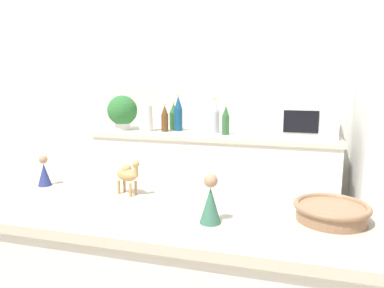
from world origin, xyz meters
TOP-DOWN VIEW (x-y plane):
  - wall_back at (0.00, 2.73)m, footprint 8.00×0.06m
  - back_counter at (-0.43, 2.40)m, footprint 2.09×0.63m
  - potted_plant at (-1.29, 2.35)m, footprint 0.27×0.27m
  - paper_towel_roll at (-1.04, 2.32)m, footprint 0.12×0.12m
  - microwave at (0.33, 2.42)m, footprint 0.48×0.37m
  - back_bottle_0 at (-0.77, 2.42)m, footprint 0.08×0.08m
  - back_bottle_1 at (-0.43, 2.39)m, footprint 0.08×0.08m
  - back_bottle_2 at (-0.84, 2.49)m, footprint 0.08×0.08m
  - back_bottle_3 at (-0.88, 2.35)m, footprint 0.06×0.06m
  - back_bottle_4 at (-0.32, 2.32)m, footprint 0.06×0.06m
  - fruit_bowl at (0.39, 0.50)m, footprint 0.25×0.25m
  - camel_figurine at (-0.39, 0.57)m, footprint 0.12×0.08m
  - wise_man_figurine_blue at (-0.80, 0.58)m, footprint 0.06×0.06m
  - wise_man_figurine_crimson at (0.01, 0.37)m, footprint 0.07×0.07m

SIDE VIEW (x-z plane):
  - back_counter at x=-0.43m, z-range 0.00..0.91m
  - fruit_bowl at x=0.39m, z-range 0.93..0.99m
  - wise_man_figurine_blue at x=-0.80m, z-range 0.91..1.05m
  - wise_man_figurine_crimson at x=0.01m, z-range 0.91..1.08m
  - camel_figurine at x=-0.39m, z-range 0.94..1.09m
  - back_bottle_3 at x=-0.88m, z-range 0.90..1.15m
  - paper_towel_roll at x=-1.04m, z-range 0.91..1.14m
  - back_bottle_2 at x=-0.84m, z-range 0.90..1.15m
  - back_bottle_4 at x=-0.32m, z-range 0.90..1.16m
  - microwave at x=0.33m, z-range 0.91..1.19m
  - back_bottle_1 at x=-0.43m, z-range 0.90..1.20m
  - back_bottle_0 at x=-0.77m, z-range 0.90..1.22m
  - potted_plant at x=-1.29m, z-range 0.92..1.24m
  - wall_back at x=0.00m, z-range 0.00..2.55m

